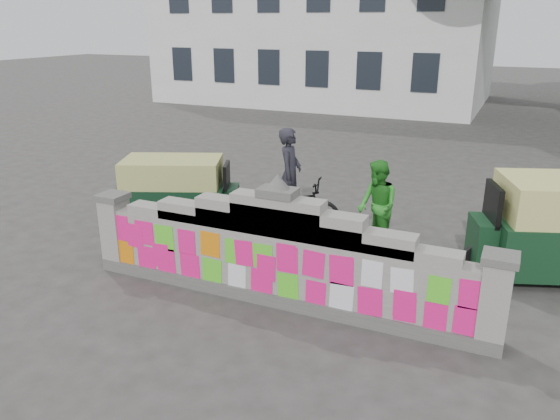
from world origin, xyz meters
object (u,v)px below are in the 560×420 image
(pedestrian, at_px, (377,206))
(cyclist_bike, at_px, (290,205))
(cyclist_rider, at_px, (290,187))
(rickshaw_left, at_px, (177,190))

(pedestrian, bearing_deg, cyclist_bike, -137.25)
(cyclist_rider, bearing_deg, pedestrian, -106.34)
(cyclist_bike, distance_m, rickshaw_left, 2.39)
(cyclist_bike, height_order, pedestrian, pedestrian)
(cyclist_rider, height_order, pedestrian, cyclist_rider)
(cyclist_bike, bearing_deg, rickshaw_left, 94.90)
(pedestrian, height_order, rickshaw_left, pedestrian)
(pedestrian, relative_size, rickshaw_left, 0.66)
(cyclist_bike, xyz_separation_m, pedestrian, (1.84, -0.24, 0.30))
(cyclist_bike, height_order, cyclist_rider, cyclist_rider)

